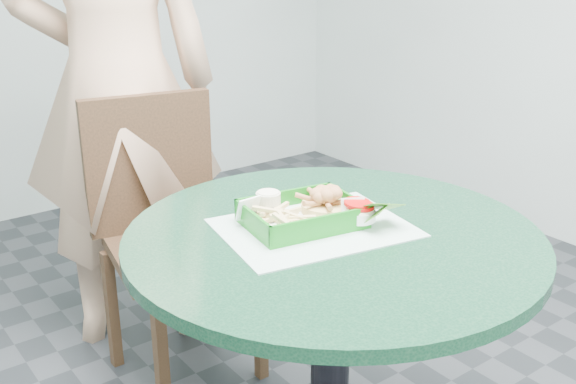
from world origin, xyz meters
TOP-DOWN VIEW (x-y plane):
  - cafe_table at (0.00, 0.00)m, footprint 0.94×0.94m
  - dining_chair at (-0.01, 0.81)m, footprint 0.42×0.42m
  - diner_person at (-0.03, 1.09)m, footprint 1.02×0.87m
  - placemat at (-0.02, 0.04)m, footprint 0.47×0.39m
  - food_basket at (-0.03, 0.07)m, footprint 0.26×0.19m
  - crab_sandwich at (0.04, 0.09)m, footprint 0.12×0.12m
  - fries_pile at (-0.08, 0.07)m, footprint 0.15×0.15m
  - sauce_ramekin at (-0.08, 0.15)m, footprint 0.06×0.06m
  - garnish_cup at (0.09, -0.00)m, footprint 0.11×0.11m

SIDE VIEW (x-z plane):
  - dining_chair at x=-0.01m, z-range 0.07..1.00m
  - cafe_table at x=0.00m, z-range 0.21..0.96m
  - placemat at x=-0.02m, z-range 0.75..0.75m
  - food_basket at x=-0.03m, z-range 0.74..0.79m
  - fries_pile at x=-0.08m, z-range 0.77..0.81m
  - garnish_cup at x=0.09m, z-range 0.77..0.81m
  - crab_sandwich at x=0.04m, z-range 0.76..0.84m
  - sauce_ramekin at x=-0.08m, z-range 0.78..0.82m
  - diner_person at x=-0.03m, z-range 0.00..2.35m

